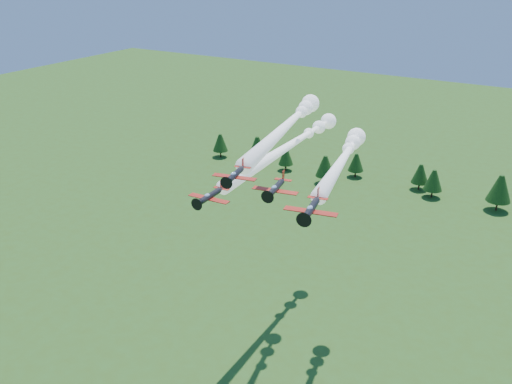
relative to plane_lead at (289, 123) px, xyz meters
The scene contains 5 objects.
plane_lead is the anchor object (origin of this frame).
plane_left 15.01m from the plane_lead, 114.26° to the left, with size 7.45×56.70×3.70m.
plane_right 11.87m from the plane_lead, 15.35° to the left, with size 12.87×42.03×3.70m.
plane_slot 16.19m from the plane_lead, 70.66° to the right, with size 7.86×8.59×2.74m.
treeline 98.58m from the plane_lead, 82.26° to the left, with size 169.83×20.32×11.96m.
Camera 1 is at (40.67, -70.45, 76.96)m, focal length 40.00 mm.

